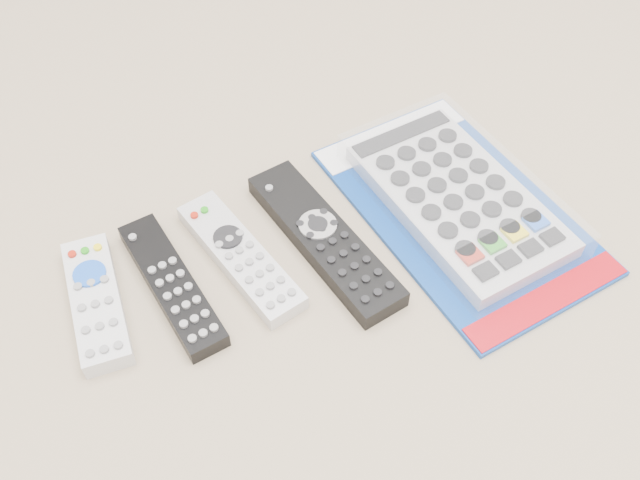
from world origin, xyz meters
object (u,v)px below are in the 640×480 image
remote_silver_dvd (241,256)px  remote_large_black (325,239)px  jumbo_remote_packaged (459,198)px  remote_small_grey (96,302)px  remote_slim_black (172,285)px

remote_silver_dvd → remote_large_black: bearing=-22.8°
remote_large_black → jumbo_remote_packaged: (0.16, -0.02, 0.01)m
remote_silver_dvd → jumbo_remote_packaged: (0.25, -0.05, 0.01)m
remote_small_grey → jumbo_remote_packaged: bearing=-0.3°
remote_small_grey → remote_slim_black: (0.08, -0.02, -0.00)m
remote_small_grey → remote_slim_black: bearing=-3.0°
remote_small_grey → remote_large_black: (0.25, -0.04, 0.00)m
jumbo_remote_packaged → remote_small_grey: bearing=169.1°
remote_slim_black → jumbo_remote_packaged: (0.33, -0.05, 0.01)m
remote_large_black → jumbo_remote_packaged: bearing=-14.1°
remote_small_grey → remote_large_black: same height
remote_slim_black → remote_silver_dvd: bearing=-3.4°
remote_small_grey → jumbo_remote_packaged: size_ratio=0.49×
remote_small_grey → remote_slim_black: size_ratio=0.87×
remote_slim_black → remote_silver_dvd: same height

